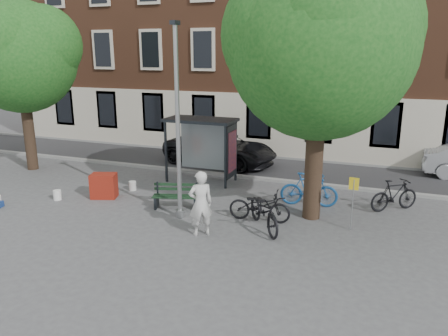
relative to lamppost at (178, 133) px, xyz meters
name	(u,v)px	position (x,y,z in m)	size (l,w,h in m)	color
ground	(180,217)	(0.00, 0.00, -2.78)	(90.00, 90.00, 0.00)	#4C4C4F
road	(246,166)	(0.00, 7.00, -2.78)	(40.00, 4.00, 0.01)	#28282B
curb_near	(232,176)	(0.00, 5.00, -2.72)	(40.00, 0.25, 0.12)	gray
curb_far	(258,155)	(0.00, 9.00, -2.72)	(40.00, 0.25, 0.12)	gray
building_row	(281,18)	(0.00, 13.00, 4.22)	(30.00, 8.00, 14.00)	brown
lamppost	(178,133)	(0.00, 0.00, 0.00)	(0.28, 0.35, 6.11)	#9EA0A3
tree_right	(321,38)	(4.01, 1.38, 2.83)	(5.76, 5.60, 8.20)	black
tree_left	(18,52)	(-8.99, 2.88, 2.43)	(5.18, 4.86, 7.40)	black
bus_shelter	(211,136)	(-0.61, 4.11, -0.87)	(2.85, 1.45, 2.62)	#1E2328
painter	(201,203)	(1.20, -1.04, -1.81)	(0.71, 0.47, 1.95)	silver
bench	(176,197)	(-0.52, 0.75, -2.41)	(1.67, 0.94, 0.82)	#1E2328
bike_a	(259,206)	(2.51, 0.59, -2.27)	(0.69, 1.97, 1.03)	black
bike_b	(309,190)	(3.72, 2.56, -2.19)	(0.56, 1.98, 1.19)	#1A5193
bike_c	(264,211)	(2.82, 0.03, -2.19)	(0.79, 2.25, 1.18)	black
bike_d	(394,195)	(6.50, 3.13, -2.24)	(0.52, 1.83, 1.10)	black
car_dark	(220,149)	(-1.28, 6.91, -2.03)	(2.50, 5.42, 1.51)	black
red_stand	(104,186)	(-3.50, 0.78, -2.33)	(0.90, 0.60, 0.90)	maroon
bucket_b	(57,195)	(-4.95, -0.05, -2.60)	(0.28, 0.28, 0.36)	white
bucket_c	(132,186)	(-3.00, 1.89, -2.60)	(0.28, 0.28, 0.36)	silver
notice_sign	(353,194)	(5.30, 0.88, -1.64)	(0.29, 0.05, 1.65)	#9EA0A3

